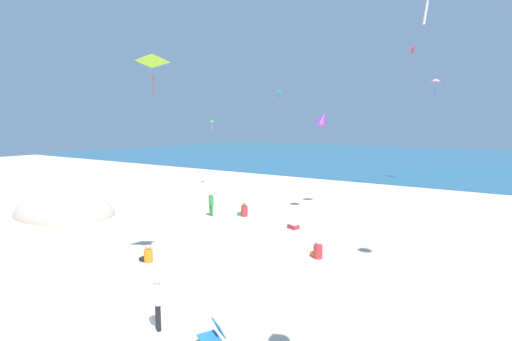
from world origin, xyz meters
name	(u,v)px	position (x,y,z in m)	size (l,w,h in m)	color
ground_plane	(299,232)	(0.00, 10.00, 0.00)	(120.00, 120.00, 0.00)	beige
ocean_water	(432,158)	(0.00, 57.10, 0.03)	(120.00, 60.00, 0.05)	#236084
dune_mound	(65,214)	(-13.35, 5.82, 0.00)	(6.86, 4.80, 2.61)	beige
beach_chair_mid_beach	(213,333)	(2.34, 0.56, 0.28)	(0.71, 0.75, 0.57)	#2370B2
cooler_box	(293,226)	(-0.53, 10.41, 0.13)	(0.64, 0.56, 0.26)	red
person_0	(211,203)	(-5.70, 10.14, 0.79)	(0.31, 0.31, 1.37)	green
person_1	(148,255)	(-3.18, 3.31, 0.25)	(0.56, 0.34, 0.69)	orange
person_2	(318,251)	(2.15, 7.25, 0.28)	(0.66, 0.62, 0.75)	red
person_3	(101,211)	(-10.97, 6.61, 0.29)	(0.58, 0.71, 0.80)	yellow
person_4	(158,300)	(0.74, 0.28, 0.81)	(0.39, 0.39, 1.40)	black
person_5	(244,211)	(-4.10, 11.15, 0.30)	(0.68, 0.43, 0.82)	red
kite_green	(212,121)	(-12.32, 18.33, 5.57)	(0.35, 0.44, 1.01)	green
kite_red	(413,50)	(2.17, 24.67, 10.86)	(0.26, 0.72, 1.54)	red
kite_teal	(280,92)	(-9.03, 24.18, 8.28)	(0.59, 0.54, 1.50)	#1EADAD
kite_lime	(152,58)	(-2.02, 2.84, 7.45)	(1.02, 1.05, 1.45)	#99DB33
kite_purple	(323,119)	(-0.72, 14.38, 5.60)	(1.07, 1.08, 1.23)	purple
kite_pink	(436,80)	(3.20, 30.24, 9.13)	(1.06, 1.01, 1.57)	pink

